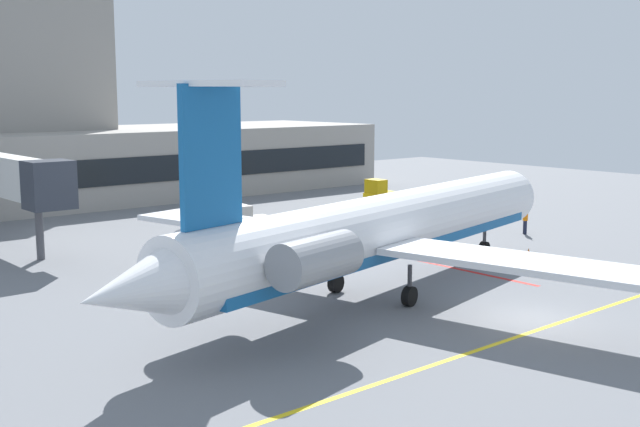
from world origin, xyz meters
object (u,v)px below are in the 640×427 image
(baggage_tug, at_px, (380,193))
(pushback_tractor, at_px, (246,218))
(marshaller, at_px, (525,219))
(regional_jet, at_px, (381,229))
(belt_loader, at_px, (361,221))

(baggage_tug, relative_size, pushback_tractor, 0.90)
(marshaller, bearing_deg, regional_jet, -164.67)
(regional_jet, height_order, marshaller, regional_jet)
(pushback_tractor, xyz_separation_m, marshaller, (13.14, -13.51, 0.18))
(regional_jet, xyz_separation_m, pushback_tractor, (5.68, 18.66, -2.32))
(baggage_tug, xyz_separation_m, pushback_tractor, (-15.86, -2.81, -0.15))
(regional_jet, bearing_deg, marshaller, 15.33)
(pushback_tractor, height_order, belt_loader, belt_loader)
(regional_jet, xyz_separation_m, baggage_tug, (21.54, 21.48, -2.17))
(pushback_tractor, distance_m, belt_loader, 8.08)
(baggage_tug, xyz_separation_m, marshaller, (-2.73, -16.32, 0.03))
(regional_jet, bearing_deg, baggage_tug, 44.92)
(regional_jet, distance_m, pushback_tractor, 19.65)
(regional_jet, relative_size, baggage_tug, 11.28)
(pushback_tractor, bearing_deg, regional_jet, -106.93)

